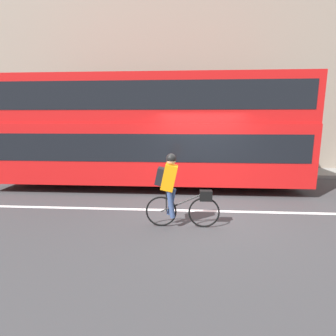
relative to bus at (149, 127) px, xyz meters
The scene contains 7 objects.
ground_plane 3.70m from the bus, 56.51° to the right, with size 80.00×80.00×0.00m, color #38383A.
road_center_line 3.62m from the bus, 55.31° to the right, with size 50.00×0.14×0.01m, color silver.
sidewalk_curb 3.50m from the bus, 53.94° to the left, with size 60.00×1.65×0.13m.
building_facade 4.18m from the bus, 62.76° to the left, with size 60.00×0.30×7.78m.
bus is the anchor object (origin of this frame).
cyclist_on_bike 3.81m from the bus, 73.69° to the right, with size 1.60×0.32×1.60m.
trash_bin 6.25m from the bus, 21.83° to the left, with size 0.50×0.50×0.97m.
Camera 1 is at (-0.48, -6.28, 2.32)m, focal length 28.00 mm.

